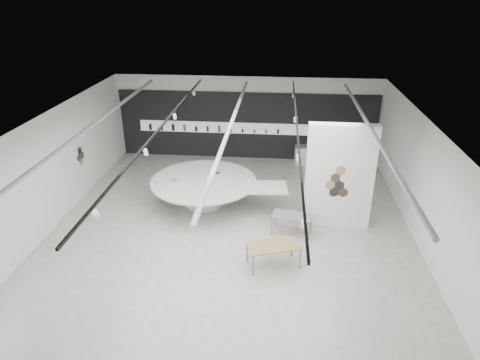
# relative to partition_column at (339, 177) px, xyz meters

# --- Properties ---
(room) EXTENTS (12.02, 14.02, 3.82)m
(room) POSITION_rel_partition_column_xyz_m (-3.59, -1.00, 0.27)
(room) COLOR #B4B3AA
(room) RESTS_ON ground
(back_wall_display) EXTENTS (11.80, 0.27, 3.10)m
(back_wall_display) POSITION_rel_partition_column_xyz_m (-3.59, 5.94, -0.26)
(back_wall_display) COLOR black
(back_wall_display) RESTS_ON ground
(partition_column) EXTENTS (2.20, 0.38, 3.60)m
(partition_column) POSITION_rel_partition_column_xyz_m (0.00, 0.00, 0.00)
(partition_column) COLOR white
(partition_column) RESTS_ON ground
(display_island) EXTENTS (5.20, 4.20, 1.00)m
(display_island) POSITION_rel_partition_column_xyz_m (-4.63, 1.08, -1.16)
(display_island) COLOR white
(display_island) RESTS_ON ground
(sample_table_wood) EXTENTS (1.64, 1.18, 0.70)m
(sample_table_wood) POSITION_rel_partition_column_xyz_m (-2.04, -2.50, -1.15)
(sample_table_wood) COLOR olive
(sample_table_wood) RESTS_ON ground
(sample_table_stone) EXTENTS (1.39, 0.88, 0.67)m
(sample_table_stone) POSITION_rel_partition_column_xyz_m (-1.48, -0.67, -1.19)
(sample_table_stone) COLOR slate
(sample_table_stone) RESTS_ON ground
(kitchen_counter) EXTENTS (1.52, 0.73, 1.15)m
(kitchen_counter) POSITION_rel_partition_column_xyz_m (-0.51, 5.51, -1.38)
(kitchen_counter) COLOR white
(kitchen_counter) RESTS_ON ground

